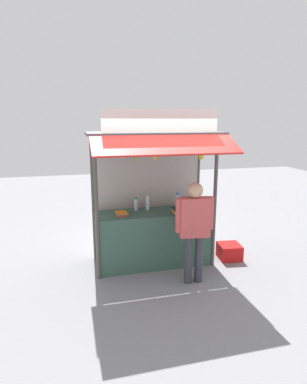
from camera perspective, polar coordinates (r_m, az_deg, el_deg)
name	(u,v)px	position (r m, az deg, el deg)	size (l,w,h in m)	color
ground_plane	(154,263)	(5.84, 0.00, -12.49)	(20.00, 20.00, 0.00)	gray
stall_counter	(154,238)	(5.65, 0.00, -8.15)	(1.96, 0.64, 0.94)	#385B4C
stall_structure	(152,174)	(5.46, -0.27, 3.28)	(2.16, 1.50, 2.64)	#4C4742
water_bottle_mid_right	(177,200)	(5.81, 4.25, -1.48)	(0.07, 0.07, 0.26)	silver
water_bottle_right	(148,203)	(5.61, -1.07, -2.05)	(0.07, 0.07, 0.24)	silver
water_bottle_back_right	(136,204)	(5.59, -3.14, -2.19)	(0.06, 0.06, 0.23)	silver
water_bottle_rear_center	(196,200)	(5.82, 7.56, -1.39)	(0.08, 0.08, 0.29)	silver
magazine_stack_front_left	(121,214)	(5.38, -5.71, -3.82)	(0.22, 0.30, 0.03)	red
magazine_stack_far_left	(179,211)	(5.42, 4.57, -3.40)	(0.22, 0.27, 0.08)	green
banana_bunch_inner_right	(135,156)	(4.82, -3.29, 6.42)	(0.10, 0.10, 0.27)	#332D23
banana_bunch_leftmost	(155,155)	(4.88, 0.23, 6.66)	(0.09, 0.09, 0.27)	#332D23
banana_bunch_rightmost	(201,154)	(5.13, 8.44, 6.59)	(0.11, 0.11, 0.29)	#332D23
vendor_person	(194,224)	(4.90, 7.27, -5.61)	(0.60, 0.26, 1.59)	#383842
plastic_crate	(229,251)	(6.13, 13.28, -10.19)	(0.39, 0.39, 0.27)	red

